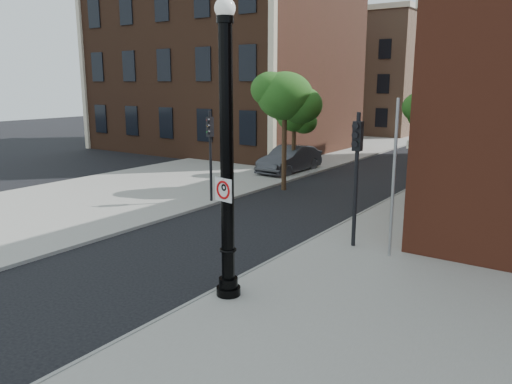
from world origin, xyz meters
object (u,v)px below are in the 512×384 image
Objects in this scene: lamppost at (227,169)px; no_parking_sign at (223,190)px; parked_car at (290,159)px; traffic_signal_right at (357,159)px; traffic_signal_left at (210,142)px.

lamppost is 0.50m from no_parking_sign.
no_parking_sign is 18.40m from parked_car.
no_parking_sign is (0.03, -0.18, -0.46)m from lamppost.
lamppost is 5.46m from traffic_signal_right.
traffic_signal_right reaches higher than traffic_signal_left.
traffic_signal_right is (0.93, 5.55, 0.13)m from no_parking_sign.
parked_car is at bearing 125.03° from no_parking_sign.
lamppost is 12.68× the size of no_parking_sign.
lamppost is 18.28m from parked_car.
parked_car is 1.20× the size of traffic_signal_left.
parked_car is 8.95m from traffic_signal_left.
lamppost is 10.26m from traffic_signal_left.
no_parking_sign is at bearing -63.07° from parked_car.
lamppost reaches higher than parked_car.
parked_car is 14.26m from traffic_signal_right.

